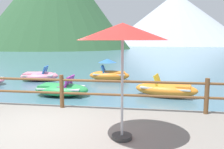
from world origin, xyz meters
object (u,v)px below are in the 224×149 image
at_px(beach_umbrella, 123,33).
at_px(pedal_boat_6, 39,76).
at_px(pedal_boat_4, 61,89).
at_px(pedal_boat_3, 109,73).
at_px(pedal_boat_0, 166,89).

height_order(beach_umbrella, pedal_boat_6, beach_umbrella).
bearing_deg(pedal_boat_4, pedal_boat_3, 71.68).
distance_m(beach_umbrella, pedal_boat_0, 6.10).
distance_m(pedal_boat_0, pedal_boat_4, 4.43).
bearing_deg(pedal_boat_6, pedal_boat_3, 8.87).
bearing_deg(pedal_boat_4, pedal_boat_6, 127.03).
xyz_separation_m(pedal_boat_0, pedal_boat_3, (-3.01, 3.61, 0.11)).
distance_m(beach_umbrella, pedal_boat_3, 9.57).
xyz_separation_m(pedal_boat_3, pedal_boat_4, (-1.38, -4.17, -0.14)).
relative_size(beach_umbrella, pedal_boat_4, 0.96).
xyz_separation_m(pedal_boat_0, pedal_boat_4, (-4.39, -0.56, -0.03)).
xyz_separation_m(pedal_boat_0, pedal_boat_6, (-7.06, 2.98, -0.03)).
xyz_separation_m(pedal_boat_4, pedal_boat_6, (-2.67, 3.54, -0.00)).
relative_size(beach_umbrella, pedal_boat_6, 0.93).
relative_size(pedal_boat_0, pedal_boat_3, 1.15).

